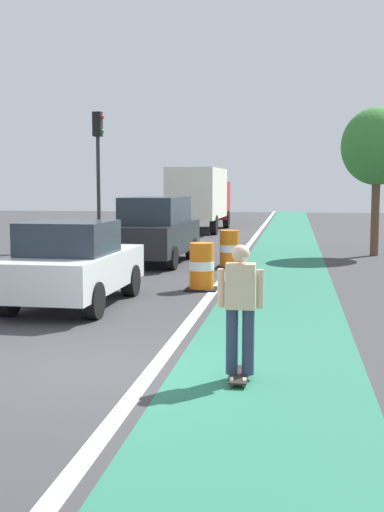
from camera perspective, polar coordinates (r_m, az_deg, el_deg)
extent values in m
plane|color=#38383A|center=(8.86, -9.37, -9.70)|extent=(100.00, 100.00, 0.00)
cube|color=#286B51|center=(20.23, 7.96, -0.70)|extent=(2.50, 80.00, 0.01)
cube|color=silver|center=(20.31, 3.72, -0.62)|extent=(0.20, 80.00, 0.01)
cube|color=black|center=(8.31, 4.16, -10.22)|extent=(0.22, 0.80, 0.02)
cylinder|color=silver|center=(8.06, 4.57, -10.83)|extent=(0.04, 0.11, 0.11)
cylinder|color=silver|center=(8.07, 3.46, -10.80)|extent=(0.04, 0.11, 0.11)
cylinder|color=silver|center=(8.56, 4.82, -9.82)|extent=(0.04, 0.11, 0.11)
cylinder|color=silver|center=(8.57, 3.77, -9.79)|extent=(0.04, 0.11, 0.11)
cylinder|color=#2D3851|center=(8.20, 4.89, -7.41)|extent=(0.15, 0.15, 0.82)
cylinder|color=#2D3851|center=(8.21, 3.48, -7.37)|extent=(0.15, 0.15, 0.82)
cube|color=beige|center=(8.07, 4.22, -2.62)|extent=(0.36, 0.22, 0.56)
cylinder|color=beige|center=(8.06, 5.92, -2.85)|extent=(0.09, 0.09, 0.48)
cylinder|color=beige|center=(8.09, 2.52, -2.78)|extent=(0.09, 0.09, 0.48)
sphere|color=beige|center=(8.02, 4.24, 0.21)|extent=(0.22, 0.22, 0.22)
cube|color=silver|center=(13.39, -10.20, -1.25)|extent=(1.93, 4.14, 0.72)
cube|color=#232D38|center=(13.08, -10.64, 1.56)|extent=(1.66, 1.76, 0.64)
cylinder|color=black|center=(14.90, -11.44, -1.92)|extent=(0.30, 0.69, 0.68)
cylinder|color=black|center=(14.38, -5.34, -2.12)|extent=(0.30, 0.69, 0.68)
cylinder|color=black|center=(12.60, -15.69, -3.50)|extent=(0.30, 0.69, 0.68)
cylinder|color=black|center=(11.98, -8.60, -3.84)|extent=(0.30, 0.69, 0.68)
cube|color=black|center=(20.24, -3.14, 1.59)|extent=(2.05, 4.68, 0.90)
cube|color=#232D38|center=(20.18, -3.16, 3.99)|extent=(1.75, 2.92, 0.80)
cylinder|color=black|center=(21.86, -4.27, 0.74)|extent=(0.31, 0.69, 0.68)
cylinder|color=black|center=(21.47, -0.05, 0.66)|extent=(0.31, 0.69, 0.68)
cylinder|color=black|center=(19.15, -6.59, -0.06)|extent=(0.31, 0.69, 0.68)
cylinder|color=black|center=(18.70, -1.81, -0.17)|extent=(0.31, 0.69, 0.68)
cylinder|color=orange|center=(15.13, 0.85, -2.02)|extent=(0.56, 0.56, 0.42)
cylinder|color=white|center=(15.09, 0.85, -0.84)|extent=(0.57, 0.57, 0.21)
cylinder|color=orange|center=(15.06, 0.85, 0.35)|extent=(0.56, 0.56, 0.42)
cube|color=black|center=(15.17, 0.84, -2.88)|extent=(0.73, 0.73, 0.04)
cylinder|color=orange|center=(19.27, 3.25, -0.26)|extent=(0.56, 0.56, 0.42)
cylinder|color=white|center=(19.23, 3.26, 0.67)|extent=(0.57, 0.57, 0.21)
cylinder|color=orange|center=(19.20, 3.27, 1.61)|extent=(0.56, 0.56, 0.42)
cube|color=black|center=(19.29, 3.25, -0.94)|extent=(0.73, 0.73, 0.04)
cube|color=silver|center=(33.32, 0.50, 5.45)|extent=(2.39, 5.64, 2.50)
cube|color=#B21E19|center=(37.13, 1.46, 4.84)|extent=(2.23, 1.94, 2.10)
cylinder|color=black|center=(37.14, -0.16, 3.22)|extent=(0.32, 0.96, 0.96)
cylinder|color=black|center=(36.83, 3.00, 3.18)|extent=(0.32, 0.96, 0.96)
cylinder|color=black|center=(32.18, -1.72, 2.75)|extent=(0.32, 0.96, 0.96)
cylinder|color=black|center=(31.83, 1.92, 2.71)|extent=(0.32, 0.96, 0.96)
cylinder|color=#2D2D2D|center=(25.07, -8.09, 5.42)|extent=(0.14, 0.14, 4.20)
cube|color=black|center=(25.17, -8.18, 11.24)|extent=(0.32, 0.32, 0.90)
sphere|color=red|center=(25.15, -7.81, 11.84)|extent=(0.16, 0.16, 0.16)
sphere|color=green|center=(25.10, -7.79, 10.66)|extent=(0.16, 0.16, 0.16)
cylinder|color=brown|center=(23.23, 15.57, 3.23)|extent=(0.28, 0.28, 2.60)
ellipsoid|color=#387A33|center=(23.24, 15.74, 9.14)|extent=(2.40, 2.40, 2.60)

